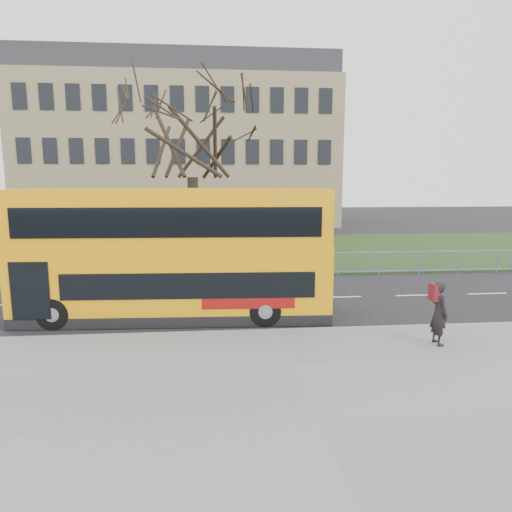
{
  "coord_description": "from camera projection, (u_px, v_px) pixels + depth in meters",
  "views": [
    {
      "loc": [
        -1.88,
        -14.41,
        4.53
      ],
      "look_at": [
        -0.48,
        1.0,
        1.93
      ],
      "focal_mm": 32.0,
      "sensor_mm": 36.0,
      "label": 1
    }
  ],
  "objects": [
    {
      "name": "ground",
      "position": [
        273.0,
        318.0,
        15.07
      ],
      "size": [
        120.0,
        120.0,
        0.0
      ],
      "primitive_type": "plane",
      "color": "black",
      "rests_on": "ground"
    },
    {
      "name": "pavement",
      "position": [
        320.0,
        424.0,
        8.43
      ],
      "size": [
        80.0,
        10.5,
        0.12
      ],
      "primitive_type": "cube",
      "color": "slate",
      "rests_on": "ground"
    },
    {
      "name": "kerb",
      "position": [
        280.0,
        332.0,
        13.54
      ],
      "size": [
        80.0,
        0.2,
        0.14
      ],
      "primitive_type": "cube",
      "color": "gray",
      "rests_on": "ground"
    },
    {
      "name": "grass_verge",
      "position": [
        245.0,
        251.0,
        29.11
      ],
      "size": [
        80.0,
        15.4,
        0.08
      ],
      "primitive_type": "cube",
      "color": "#1E3613",
      "rests_on": "ground"
    },
    {
      "name": "guard_railing",
      "position": [
        255.0,
        265.0,
        21.46
      ],
      "size": [
        40.0,
        0.12,
        1.1
      ],
      "primitive_type": null,
      "color": "#6C86C0",
      "rests_on": "ground"
    },
    {
      "name": "bare_tree",
      "position": [
        192.0,
        160.0,
        23.71
      ],
      "size": [
        7.63,
        7.63,
        10.9
      ],
      "primitive_type": null,
      "color": "black",
      "rests_on": "grass_verge"
    },
    {
      "name": "civic_building",
      "position": [
        184.0,
        156.0,
        47.84
      ],
      "size": [
        30.0,
        15.0,
        14.0
      ],
      "primitive_type": "cube",
      "color": "#91805C",
      "rests_on": "ground"
    },
    {
      "name": "yellow_bus",
      "position": [
        174.0,
        251.0,
        14.79
      ],
      "size": [
        10.09,
        2.8,
        4.19
      ],
      "rotation": [
        0.0,
        0.0,
        -0.04
      ],
      "color": "#FFA40A",
      "rests_on": "ground"
    },
    {
      "name": "pedestrian",
      "position": [
        439.0,
        313.0,
        12.24
      ],
      "size": [
        0.46,
        0.66,
        1.73
      ],
      "primitive_type": "imported",
      "rotation": [
        0.0,
        0.0,
        1.65
      ],
      "color": "black",
      "rests_on": "pavement"
    }
  ]
}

